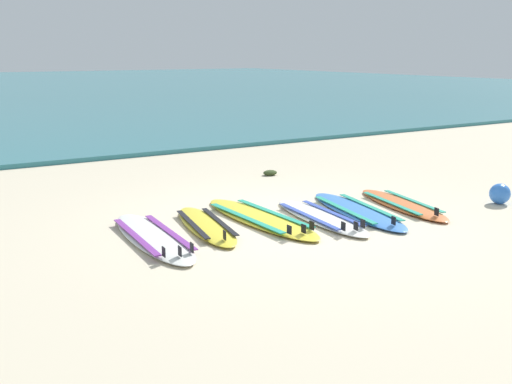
# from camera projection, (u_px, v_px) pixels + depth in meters

# --- Properties ---
(ground_plane) EXTENTS (80.00, 80.00, 0.00)m
(ground_plane) POSITION_uv_depth(u_px,v_px,m) (295.00, 222.00, 8.38)
(ground_plane) COLOR beige
(surfboard_0) EXTENTS (0.78, 2.45, 0.18)m
(surfboard_0) POSITION_uv_depth(u_px,v_px,m) (153.00, 237.00, 7.58)
(surfboard_0) COLOR silver
(surfboard_0) RESTS_ON ground
(surfboard_1) EXTENTS (0.89, 2.10, 0.18)m
(surfboard_1) POSITION_uv_depth(u_px,v_px,m) (206.00, 225.00, 8.09)
(surfboard_1) COLOR yellow
(surfboard_1) RESTS_ON ground
(surfboard_2) EXTENTS (0.68, 2.56, 0.18)m
(surfboard_2) POSITION_uv_depth(u_px,v_px,m) (260.00, 218.00, 8.45)
(surfboard_2) COLOR yellow
(surfboard_2) RESTS_ON ground
(surfboard_3) EXTENTS (0.77, 2.21, 0.18)m
(surfboard_3) POSITION_uv_depth(u_px,v_px,m) (320.00, 217.00, 8.50)
(surfboard_3) COLOR silver
(surfboard_3) RESTS_ON ground
(surfboard_4) EXTENTS (1.02, 2.43, 0.18)m
(surfboard_4) POSITION_uv_depth(u_px,v_px,m) (357.00, 211.00, 8.84)
(surfboard_4) COLOR #3875CC
(surfboard_4) RESTS_ON ground
(surfboard_5) EXTENTS (0.95, 2.19, 0.18)m
(surfboard_5) POSITION_uv_depth(u_px,v_px,m) (402.00, 204.00, 9.20)
(surfboard_5) COLOR orange
(surfboard_5) RESTS_ON ground
(beach_ball) EXTENTS (0.31, 0.31, 0.31)m
(beach_ball) POSITION_uv_depth(u_px,v_px,m) (500.00, 194.00, 9.35)
(beach_ball) COLOR blue
(beach_ball) RESTS_ON ground
(seaweed_clump_near_shoreline) EXTENTS (0.28, 0.22, 0.10)m
(seaweed_clump_near_shoreline) POSITION_uv_depth(u_px,v_px,m) (270.00, 173.00, 11.55)
(seaweed_clump_near_shoreline) COLOR #384723
(seaweed_clump_near_shoreline) RESTS_ON ground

